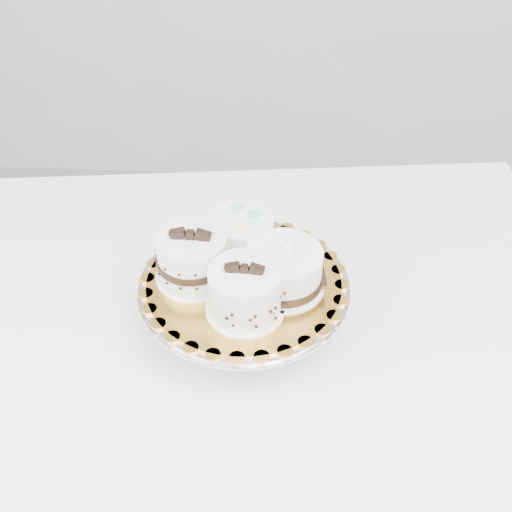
{
  "coord_description": "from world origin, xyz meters",
  "views": [
    {
      "loc": [
        0.06,
        -0.5,
        1.54
      ],
      "look_at": [
        0.02,
        0.22,
        0.9
      ],
      "focal_mm": 45.0,
      "sensor_mm": 36.0,
      "label": 1
    }
  ],
  "objects_px": {
    "cake_dots": "(242,236)",
    "cake_banded": "(193,259)",
    "cake_board": "(244,282)",
    "cake_ribbon": "(284,270)",
    "cake_stand": "(244,296)",
    "cake_swirl": "(245,292)",
    "table": "(240,335)"
  },
  "relations": [
    {
      "from": "cake_stand",
      "to": "cake_swirl",
      "type": "xyz_separation_m",
      "value": [
        0.01,
        -0.06,
        0.07
      ]
    },
    {
      "from": "table",
      "to": "cake_banded",
      "type": "height_order",
      "value": "cake_banded"
    },
    {
      "from": "cake_board",
      "to": "cake_ribbon",
      "type": "xyz_separation_m",
      "value": [
        0.06,
        -0.01,
        0.03
      ]
    },
    {
      "from": "cake_board",
      "to": "cake_ribbon",
      "type": "relative_size",
      "value": 2.23
    },
    {
      "from": "cake_board",
      "to": "cake_ribbon",
      "type": "bearing_deg",
      "value": -5.54
    },
    {
      "from": "cake_board",
      "to": "cake_banded",
      "type": "bearing_deg",
      "value": 175.55
    },
    {
      "from": "table",
      "to": "cake_ribbon",
      "type": "xyz_separation_m",
      "value": [
        0.07,
        -0.04,
        0.2
      ]
    },
    {
      "from": "cake_dots",
      "to": "table",
      "type": "bearing_deg",
      "value": -118.35
    },
    {
      "from": "table",
      "to": "cake_stand",
      "type": "bearing_deg",
      "value": -78.52
    },
    {
      "from": "cake_ribbon",
      "to": "cake_banded",
      "type": "bearing_deg",
      "value": 167.83
    },
    {
      "from": "cake_banded",
      "to": "cake_ribbon",
      "type": "relative_size",
      "value": 0.87
    },
    {
      "from": "table",
      "to": "cake_stand",
      "type": "distance_m",
      "value": 0.14
    },
    {
      "from": "cake_swirl",
      "to": "cake_dots",
      "type": "distance_m",
      "value": 0.13
    },
    {
      "from": "table",
      "to": "cake_ribbon",
      "type": "bearing_deg",
      "value": -36.54
    },
    {
      "from": "table",
      "to": "cake_dots",
      "type": "xyz_separation_m",
      "value": [
        0.01,
        0.03,
        0.21
      ]
    },
    {
      "from": "cake_swirl",
      "to": "cake_banded",
      "type": "relative_size",
      "value": 0.99
    },
    {
      "from": "cake_dots",
      "to": "cake_swirl",
      "type": "bearing_deg",
      "value": -100.49
    },
    {
      "from": "cake_swirl",
      "to": "cake_banded",
      "type": "xyz_separation_m",
      "value": [
        -0.09,
        0.07,
        -0.0
      ]
    },
    {
      "from": "cake_dots",
      "to": "cake_ribbon",
      "type": "height_order",
      "value": "cake_dots"
    },
    {
      "from": "cake_dots",
      "to": "cake_banded",
      "type": "bearing_deg",
      "value": -157.8
    },
    {
      "from": "table",
      "to": "cake_board",
      "type": "distance_m",
      "value": 0.17
    },
    {
      "from": "cake_stand",
      "to": "cake_ribbon",
      "type": "height_order",
      "value": "cake_ribbon"
    },
    {
      "from": "cake_ribbon",
      "to": "cake_swirl",
      "type": "bearing_deg",
      "value": -142.64
    },
    {
      "from": "cake_stand",
      "to": "cake_swirl",
      "type": "height_order",
      "value": "cake_swirl"
    },
    {
      "from": "table",
      "to": "cake_banded",
      "type": "relative_size",
      "value": 10.86
    },
    {
      "from": "table",
      "to": "cake_dots",
      "type": "height_order",
      "value": "cake_dots"
    },
    {
      "from": "cake_stand",
      "to": "cake_banded",
      "type": "height_order",
      "value": "cake_banded"
    },
    {
      "from": "cake_stand",
      "to": "cake_board",
      "type": "bearing_deg",
      "value": 0.0
    },
    {
      "from": "cake_board",
      "to": "cake_swirl",
      "type": "distance_m",
      "value": 0.07
    },
    {
      "from": "cake_stand",
      "to": "cake_banded",
      "type": "bearing_deg",
      "value": 175.55
    },
    {
      "from": "cake_banded",
      "to": "cake_dots",
      "type": "bearing_deg",
      "value": 41.58
    },
    {
      "from": "cake_stand",
      "to": "cake_ribbon",
      "type": "bearing_deg",
      "value": -5.54
    }
  ]
}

